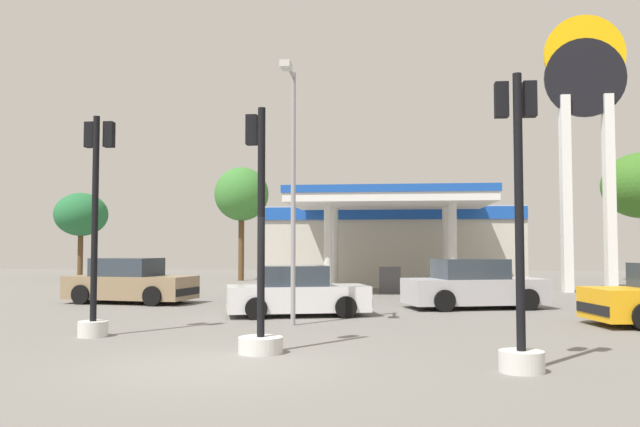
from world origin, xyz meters
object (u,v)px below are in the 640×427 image
station_pole_sign (586,118)px  car_2 (130,283)px  traffic_signal_1 (519,263)px  traffic_signal_2 (260,289)px  car_1 (474,286)px  corner_streetlamp (292,169)px  car_0 (297,293)px  traffic_signal_0 (95,249)px  tree_0 (81,215)px  tree_2 (417,216)px  tree_1 (242,195)px

station_pole_sign → car_2: bearing=-157.4°
station_pole_sign → car_2: size_ratio=2.64×
traffic_signal_1 → traffic_signal_2: 4.64m
car_1 → corner_streetlamp: 7.95m
car_0 → traffic_signal_0: bearing=-129.0°
station_pole_sign → car_2: (-17.53, -7.30, -6.86)m
traffic_signal_2 → corner_streetlamp: (-0.03, 4.05, 2.69)m
car_0 → car_2: 7.29m
car_1 → tree_0: size_ratio=0.88×
tree_2 → traffic_signal_2: bearing=-98.6°
traffic_signal_2 → tree_0: bearing=122.1°
traffic_signal_1 → car_2: bearing=134.2°
car_1 → tree_1: bearing=125.0°
car_1 → traffic_signal_1: (-0.61, -10.63, 0.99)m
car_2 → tree_0: tree_0 is taller
traffic_signal_0 → tree_1: 23.96m
station_pole_sign → tree_2: bearing=128.0°
station_pole_sign → tree_2: 11.92m
traffic_signal_0 → corner_streetlamp: size_ratio=0.76×
traffic_signal_1 → traffic_signal_2: traffic_signal_1 is taller
car_1 → traffic_signal_0: traffic_signal_0 is taller
traffic_signal_1 → tree_1: bearing=111.8°
traffic_signal_2 → tree_1: bearing=103.9°
car_0 → tree_0: bearing=129.1°
traffic_signal_0 → traffic_signal_2: size_ratio=1.06×
car_0 → car_1: car_1 is taller
car_2 → tree_1: bearing=88.7°
car_2 → tree_2: size_ratio=0.88×
traffic_signal_2 → traffic_signal_0: bearing=155.9°
car_1 → traffic_signal_0: bearing=-140.4°
car_1 → tree_1: tree_1 is taller
traffic_signal_0 → corner_streetlamp: (4.02, 2.24, 1.98)m
car_2 → corner_streetlamp: 9.45m
car_2 → tree_2: tree_2 is taller
car_2 → traffic_signal_0: (2.58, -8.22, 1.18)m
car_1 → car_2: (-11.65, 0.72, -0.00)m
tree_2 → car_2: bearing=-123.2°
car_0 → tree_2: 20.42m
car_2 → traffic_signal_0: size_ratio=0.95×
car_1 → traffic_signal_1: 10.69m
traffic_signal_1 → tree_0: tree_0 is taller
tree_2 → car_0: bearing=-102.0°
tree_1 → traffic_signal_2: bearing=-76.1°
station_pole_sign → corner_streetlamp: size_ratio=1.90×
car_1 → tree_1: 20.19m
car_1 → traffic_signal_2: size_ratio=1.04×
car_0 → tree_2: (4.21, 19.73, 3.10)m
car_2 → corner_streetlamp: corner_streetlamp is taller
tree_1 → tree_2: (10.24, 0.76, -1.27)m
car_0 → corner_streetlamp: 4.05m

